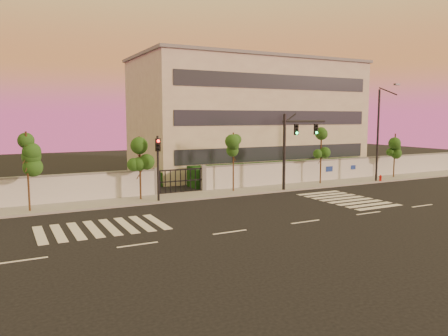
% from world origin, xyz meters
% --- Properties ---
extents(ground, '(120.00, 120.00, 0.00)m').
position_xyz_m(ground, '(0.00, 0.00, 0.00)').
color(ground, black).
rests_on(ground, ground).
extents(sidewalk, '(60.00, 3.00, 0.15)m').
position_xyz_m(sidewalk, '(0.00, 10.50, 0.07)').
color(sidewalk, gray).
rests_on(sidewalk, ground).
extents(perimeter_wall, '(60.00, 0.36, 2.20)m').
position_xyz_m(perimeter_wall, '(0.10, 12.00, 1.07)').
color(perimeter_wall, silver).
rests_on(perimeter_wall, ground).
extents(hedge_row, '(41.00, 4.25, 1.80)m').
position_xyz_m(hedge_row, '(1.17, 14.74, 0.82)').
color(hedge_row, black).
rests_on(hedge_row, ground).
extents(institutional_building, '(24.40, 12.40, 12.25)m').
position_xyz_m(institutional_building, '(9.00, 21.99, 6.16)').
color(institutional_building, '#B6AC9A').
rests_on(institutional_building, ground).
extents(road_markings, '(57.00, 7.62, 0.02)m').
position_xyz_m(road_markings, '(-1.58, 3.76, 0.01)').
color(road_markings, silver).
rests_on(road_markings, ground).
extents(street_tree_b, '(1.58, 1.26, 5.18)m').
position_xyz_m(street_tree_b, '(-14.08, 9.99, 3.81)').
color(street_tree_b, '#382314').
rests_on(street_tree_b, ground).
extents(street_tree_c, '(1.61, 1.28, 4.69)m').
position_xyz_m(street_tree_c, '(-6.64, 10.66, 3.46)').
color(street_tree_c, '#382314').
rests_on(street_tree_c, ground).
extents(street_tree_d, '(1.47, 1.17, 4.84)m').
position_xyz_m(street_tree_d, '(1.05, 10.69, 3.56)').
color(street_tree_d, '#382314').
rests_on(street_tree_d, ground).
extents(street_tree_e, '(1.59, 1.26, 4.95)m').
position_xyz_m(street_tree_e, '(9.98, 10.67, 3.64)').
color(street_tree_e, '#382314').
rests_on(street_tree_e, ground).
extents(street_tree_f, '(1.56, 1.24, 4.46)m').
position_xyz_m(street_tree_f, '(19.13, 10.52, 3.28)').
color(street_tree_f, '#382314').
rests_on(street_tree_f, ground).
extents(traffic_signal_main, '(3.99, 0.79, 6.33)m').
position_xyz_m(traffic_signal_main, '(5.77, 9.25, 4.00)').
color(traffic_signal_main, black).
rests_on(traffic_signal_main, ground).
extents(traffic_signal_secondary, '(0.37, 0.35, 4.76)m').
position_xyz_m(traffic_signal_secondary, '(-5.71, 9.42, 3.02)').
color(traffic_signal_secondary, black).
rests_on(traffic_signal_secondary, ground).
extents(streetlight_east, '(0.54, 2.16, 9.00)m').
position_xyz_m(streetlight_east, '(15.60, 9.27, 4.86)').
color(streetlight_east, black).
rests_on(streetlight_east, ground).
extents(fire_hydrant, '(0.28, 0.26, 0.71)m').
position_xyz_m(fire_hydrant, '(15.90, 9.21, 0.35)').
color(fire_hydrant, red).
rests_on(fire_hydrant, ground).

